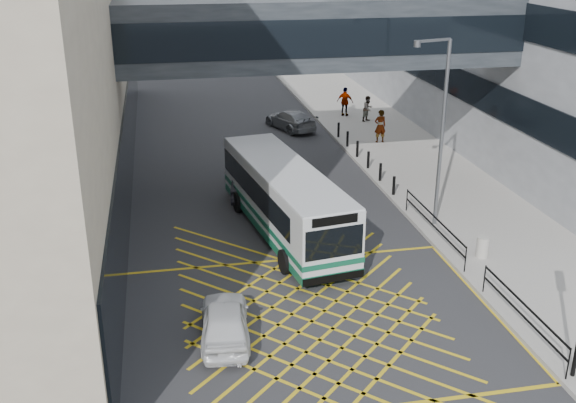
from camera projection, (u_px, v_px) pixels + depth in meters
ground at (312, 321)px, 21.63m from camera, size 120.00×120.00×0.00m
skybridge at (319, 32)px, 30.37m from camera, size 20.00×4.10×3.00m
pavement at (410, 161)px, 36.90m from camera, size 6.00×54.00×0.16m
box_junction at (312, 321)px, 21.63m from camera, size 12.00×9.00×0.01m
bus at (284, 198)px, 27.57m from camera, size 3.89×10.51×2.88m
car_white at (225, 320)px, 20.50m from camera, size 1.97×4.10×1.26m
car_dark at (250, 181)px, 31.99m from camera, size 2.59×4.59×1.35m
car_silver at (290, 119)px, 42.97m from camera, size 3.16×4.60×1.32m
street_lamp at (439, 123)px, 26.90m from camera, size 1.75×0.66×7.76m
litter_bin at (483, 247)px, 25.48m from camera, size 0.48×0.48×0.82m
kerb_railings at (469, 257)px, 24.03m from camera, size 0.05×12.54×1.00m
bollards at (363, 154)px, 36.22m from camera, size 0.14×10.14×0.90m
pedestrian_a at (380, 126)px, 39.56m from camera, size 0.81×0.60×1.95m
pedestrian_b at (368, 109)px, 44.18m from camera, size 0.94×0.84×1.66m
pedestrian_c at (345, 102)px, 45.42m from camera, size 1.25×1.11×1.94m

